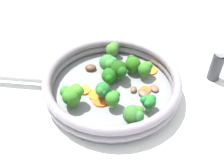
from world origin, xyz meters
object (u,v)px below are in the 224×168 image
object	(u,v)px
broccoli_floret_7	(120,69)
broccoli_floret_10	(108,63)
broccoli_floret_9	(145,69)
carrot_slice_4	(101,100)
broccoli_floret_6	(109,76)
mushroom_piece_3	(144,93)
skillet	(112,90)
mushroom_piece_2	(91,68)
broccoli_floret_4	(132,63)
salt_shaker	(217,64)
carrot_slice_1	(145,90)
carrot_slice_0	(96,95)
mushroom_piece_0	(154,88)
broccoli_floret_5	(113,98)
broccoli_floret_2	(113,49)
broccoli_floret_3	(134,115)
mushroom_piece_1	(134,89)
carrot_slice_5	(84,90)
carrot_slice_3	(108,100)
broccoli_floret_0	(149,102)
carrot_slice_2	(111,66)
broccoli_floret_1	(72,94)
carrot_slice_6	(149,70)
carrot_slice_7	(67,92)

from	to	relation	value
broccoli_floret_7	broccoli_floret_10	xyz separation A→B (m)	(0.04, -0.01, -0.00)
broccoli_floret_7	broccoli_floret_9	distance (m)	0.07
carrot_slice_4	broccoli_floret_6	bearing A→B (deg)	-82.49
broccoli_floret_10	mushroom_piece_3	world-z (taller)	broccoli_floret_10
skillet	mushroom_piece_2	world-z (taller)	mushroom_piece_2
broccoli_floret_6	broccoli_floret_4	bearing A→B (deg)	-118.09
mushroom_piece_2	salt_shaker	size ratio (longest dim) A/B	0.30
broccoli_floret_10	carrot_slice_1	bearing A→B (deg)	166.25
broccoli_floret_10	mushroom_piece_2	size ratio (longest dim) A/B	1.71
carrot_slice_0	mushroom_piece_0	distance (m)	0.16
broccoli_floret_5	broccoli_floret_10	world-z (taller)	broccoli_floret_10
broccoli_floret_2	broccoli_floret_6	xyz separation A→B (m)	(-0.04, 0.11, -0.01)
carrot_slice_0	carrot_slice_4	size ratio (longest dim) A/B	0.88
broccoli_floret_3	mushroom_piece_1	xyz separation A→B (m)	(0.04, -0.11, -0.03)
carrot_slice_4	carrot_slice_5	size ratio (longest dim) A/B	1.32
carrot_slice_3	broccoli_floret_7	xyz separation A→B (m)	(0.01, -0.09, 0.03)
carrot_slice_1	broccoli_floret_6	size ratio (longest dim) A/B	0.61
broccoli_floret_0	broccoli_floret_7	bearing A→B (deg)	-35.90
broccoli_floret_6	broccoli_floret_10	distance (m)	0.05
carrot_slice_2	broccoli_floret_1	distance (m)	0.18
carrot_slice_4	broccoli_floret_4	xyz separation A→B (m)	(-0.03, -0.14, 0.03)
broccoli_floret_4	broccoli_floret_6	xyz separation A→B (m)	(0.04, 0.07, -0.00)
broccoli_floret_3	carrot_slice_6	bearing A→B (deg)	-82.51
carrot_slice_7	broccoli_floret_4	world-z (taller)	broccoli_floret_4
carrot_slice_6	broccoli_floret_6	distance (m)	0.13
broccoli_floret_0	broccoli_floret_7	world-z (taller)	broccoli_floret_7
carrot_slice_7	broccoli_floret_1	xyz separation A→B (m)	(-0.04, 0.03, 0.03)
carrot_slice_1	broccoli_floret_5	size ratio (longest dim) A/B	0.59
mushroom_piece_3	broccoli_floret_6	bearing A→B (deg)	-2.47
carrot_slice_4	salt_shaker	bearing A→B (deg)	-137.76
carrot_slice_2	carrot_slice_6	distance (m)	0.11
broccoli_floret_6	broccoli_floret_7	distance (m)	0.03
carrot_slice_3	broccoli_floret_9	distance (m)	0.14
broccoli_floret_4	mushroom_piece_3	xyz separation A→B (m)	(-0.06, 0.08, -0.02)
carrot_slice_4	salt_shaker	world-z (taller)	salt_shaker
skillet	carrot_slice_0	bearing A→B (deg)	59.79
salt_shaker	carrot_slice_7	bearing A→B (deg)	34.52
carrot_slice_2	mushroom_piece_1	world-z (taller)	mushroom_piece_1
broccoli_floret_9	mushroom_piece_2	distance (m)	0.16
carrot_slice_3	broccoli_floret_2	bearing A→B (deg)	-69.73
broccoli_floret_9	mushroom_piece_0	bearing A→B (deg)	136.93
carrot_slice_2	carrot_slice_7	xyz separation A→B (m)	(0.06, 0.15, 0.00)
broccoli_floret_0	carrot_slice_6	bearing A→B (deg)	-73.86
broccoli_floret_3	broccoli_floret_5	bearing A→B (deg)	-25.72
broccoli_floret_5	mushroom_piece_1	bearing A→B (deg)	-110.15
mushroom_piece_3	carrot_slice_3	bearing A→B (deg)	38.00
broccoli_floret_5	mushroom_piece_0	size ratio (longest dim) A/B	1.68
carrot_slice_1	broccoli_floret_2	distance (m)	0.17
carrot_slice_7	broccoli_floret_10	bearing A→B (deg)	-118.04
carrot_slice_3	mushroom_piece_1	world-z (taller)	mushroom_piece_1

